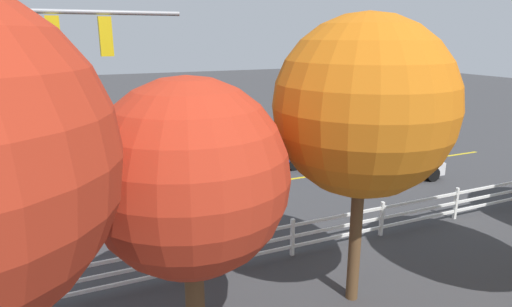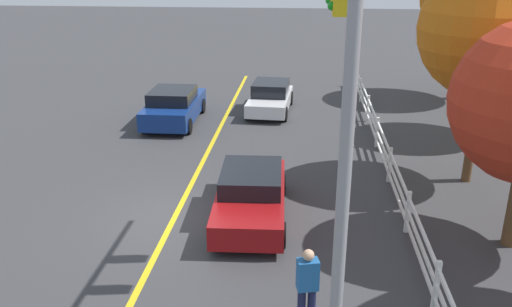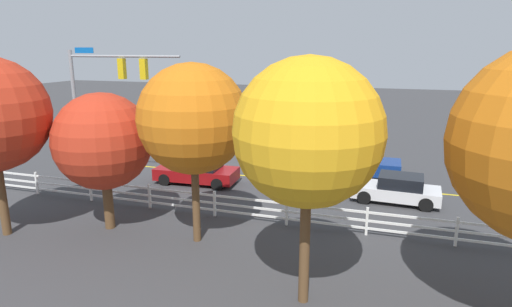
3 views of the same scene
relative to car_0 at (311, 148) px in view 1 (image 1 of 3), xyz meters
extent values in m
plane|color=#38383A|center=(8.58, 2.06, -0.72)|extent=(120.00, 120.00, 0.00)
cube|color=gold|center=(4.58, 2.06, -0.72)|extent=(28.00, 0.16, 0.01)
cylinder|color=gray|center=(11.21, 6.10, 6.10)|extent=(6.23, 0.12, 0.12)
cube|color=gold|center=(11.30, 6.10, 5.50)|extent=(0.32, 0.28, 1.00)
sphere|color=red|center=(11.30, 5.95, 5.82)|extent=(0.17, 0.17, 0.17)
sphere|color=orange|center=(11.30, 5.95, 5.50)|extent=(0.17, 0.17, 0.17)
sphere|color=#148C19|center=(11.30, 5.95, 5.18)|extent=(0.17, 0.17, 0.17)
cube|color=gold|center=(10.07, 6.10, 5.50)|extent=(0.32, 0.28, 1.00)
sphere|color=red|center=(10.07, 5.95, 5.82)|extent=(0.17, 0.17, 0.17)
sphere|color=orange|center=(10.07, 5.95, 5.50)|extent=(0.17, 0.17, 0.17)
sphere|color=#148C19|center=(10.07, 5.95, 5.18)|extent=(0.17, 0.17, 0.17)
cube|color=navy|center=(-0.05, 0.00, -0.13)|extent=(4.48, 1.96, 0.75)
cube|color=black|center=(0.17, 0.00, 0.50)|extent=(2.15, 1.75, 0.51)
cylinder|color=black|center=(-1.56, -0.92, -0.40)|extent=(0.64, 0.22, 0.64)
cylinder|color=black|center=(-1.57, 0.90, -0.40)|extent=(0.64, 0.22, 0.64)
cylinder|color=black|center=(1.47, -0.90, -0.40)|extent=(0.64, 0.22, 0.64)
cylinder|color=black|center=(1.46, 0.92, -0.40)|extent=(0.64, 0.22, 0.64)
cube|color=maroon|center=(8.39, 4.15, -0.19)|extent=(4.50, 1.99, 0.63)
cube|color=black|center=(8.17, 4.14, 0.37)|extent=(2.21, 1.71, 0.47)
cylinder|color=black|center=(9.86, 5.05, -0.40)|extent=(0.65, 0.25, 0.64)
cylinder|color=black|center=(9.93, 3.37, -0.40)|extent=(0.65, 0.25, 0.64)
cylinder|color=black|center=(6.85, 4.93, -0.40)|extent=(0.65, 0.25, 0.64)
cylinder|color=black|center=(6.92, 3.24, -0.40)|extent=(0.65, 0.25, 0.64)
cube|color=silver|center=(-2.01, 3.97, -0.22)|extent=(4.12, 1.95, 0.56)
cube|color=black|center=(-2.21, 3.98, 0.34)|extent=(2.09, 1.66, 0.57)
cylinder|color=black|center=(-0.60, 4.69, -0.40)|extent=(0.65, 0.26, 0.64)
cylinder|color=black|center=(-0.69, 3.09, -0.40)|extent=(0.65, 0.26, 0.64)
cylinder|color=black|center=(-3.34, 4.85, -0.40)|extent=(0.65, 0.26, 0.64)
cylinder|color=black|center=(-3.43, 3.25, -0.40)|extent=(0.65, 0.26, 0.64)
cylinder|color=#191E3F|center=(12.81, 5.57, -0.30)|extent=(0.16, 0.16, 0.85)
cylinder|color=#191E3F|center=(12.76, 5.77, -0.30)|extent=(0.16, 0.16, 0.85)
cube|color=#1E5999|center=(12.79, 5.67, 0.44)|extent=(0.34, 0.45, 0.62)
sphere|color=tan|center=(12.79, 5.67, 0.86)|extent=(0.22, 0.22, 0.22)
cube|color=white|center=(-0.92, 8.25, -0.15)|extent=(0.10, 0.10, 1.15)
cube|color=white|center=(2.33, 8.25, -0.15)|extent=(0.10, 0.10, 1.15)
cube|color=white|center=(5.58, 8.25, -0.15)|extent=(0.10, 0.10, 1.15)
cube|color=white|center=(8.83, 8.25, -0.15)|extent=(0.10, 0.10, 1.15)
cube|color=white|center=(12.08, 8.25, -0.15)|extent=(0.10, 0.10, 1.15)
cube|color=white|center=(5.58, 8.25, 0.23)|extent=(26.00, 0.06, 0.09)
cube|color=white|center=(5.58, 8.25, -0.12)|extent=(26.00, 0.06, 0.09)
cube|color=white|center=(5.58, 8.25, -0.44)|extent=(26.00, 0.06, 0.09)
cylinder|color=brown|center=(5.26, 10.73, 0.90)|extent=(0.29, 0.29, 3.23)
sphere|color=#C66614|center=(5.26, 10.73, 4.02)|extent=(4.03, 4.03, 4.03)
cylinder|color=brown|center=(9.21, 10.72, 0.39)|extent=(0.40, 0.40, 2.21)
sphere|color=#B22D19|center=(9.21, 10.72, 2.93)|extent=(3.84, 3.84, 3.84)
camera|label=1|loc=(11.25, 18.40, 5.53)|focal=30.53mm
camera|label=2|loc=(21.28, 5.49, 6.07)|focal=37.05mm
camera|label=3|loc=(-1.50, 24.54, 6.50)|focal=29.97mm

